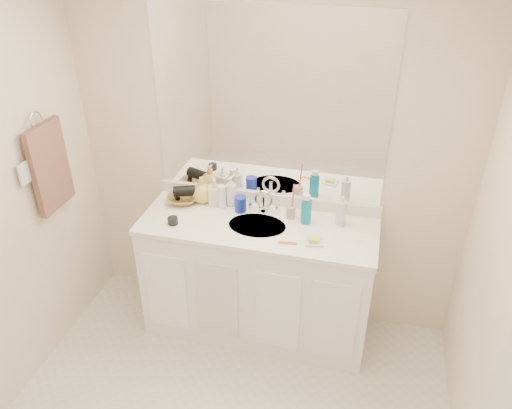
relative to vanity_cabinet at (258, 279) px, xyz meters
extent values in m
cube|color=beige|center=(0.00, 0.28, 0.77)|extent=(2.60, 0.02, 2.40)
cube|color=white|center=(0.00, 0.00, 0.00)|extent=(1.50, 0.55, 0.85)
cube|color=white|center=(0.00, 0.00, 0.44)|extent=(1.52, 0.57, 0.03)
cube|color=white|center=(0.00, 0.26, 0.50)|extent=(1.52, 0.03, 0.08)
cylinder|color=#B8B1A1|center=(0.00, -0.02, 0.44)|extent=(0.37, 0.37, 0.02)
cylinder|color=silver|center=(0.00, 0.16, 0.51)|extent=(0.02, 0.02, 0.11)
cube|color=white|center=(0.00, 0.27, 1.14)|extent=(1.48, 0.01, 1.20)
cylinder|color=#17259F|center=(-0.15, 0.12, 0.51)|extent=(0.09, 0.09, 0.11)
cylinder|color=tan|center=(0.19, 0.12, 0.50)|extent=(0.08, 0.08, 0.08)
cylinder|color=#EB3D73|center=(0.20, 0.12, 0.60)|extent=(0.03, 0.04, 0.21)
cylinder|color=#0C7791|center=(0.29, 0.09, 0.53)|extent=(0.09, 0.09, 0.16)
cylinder|color=silver|center=(0.51, 0.12, 0.54)|extent=(0.08, 0.08, 0.17)
cube|color=silver|center=(0.38, -0.13, 0.46)|extent=(0.12, 0.11, 0.01)
cube|color=#B9E638|center=(0.38, -0.13, 0.48)|extent=(0.07, 0.06, 0.02)
cube|color=orange|center=(0.23, -0.17, 0.46)|extent=(0.12, 0.04, 0.00)
cylinder|color=black|center=(-0.52, -0.14, 0.48)|extent=(0.08, 0.08, 0.05)
cylinder|color=white|center=(-0.28, 0.13, 0.54)|extent=(0.05, 0.05, 0.16)
imported|color=white|center=(-0.23, 0.19, 0.56)|extent=(0.10, 0.10, 0.21)
imported|color=beige|center=(-0.34, 0.18, 0.55)|extent=(0.11, 0.11, 0.19)
imported|color=#DBAF55|center=(-0.44, 0.18, 0.55)|extent=(0.17, 0.17, 0.18)
imported|color=olive|center=(-0.57, 0.13, 0.48)|extent=(0.25, 0.25, 0.05)
cylinder|color=black|center=(-0.55, 0.13, 0.54)|extent=(0.16, 0.12, 0.07)
torus|color=silver|center=(-1.27, -0.25, 1.12)|extent=(0.01, 0.11, 0.11)
cube|color=#52352C|center=(-1.25, -0.25, 0.82)|extent=(0.04, 0.32, 0.55)
cube|color=silver|center=(-1.27, -0.45, 0.88)|extent=(0.01, 0.08, 0.13)
camera|label=1|loc=(0.65, -2.59, 2.18)|focal=35.00mm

